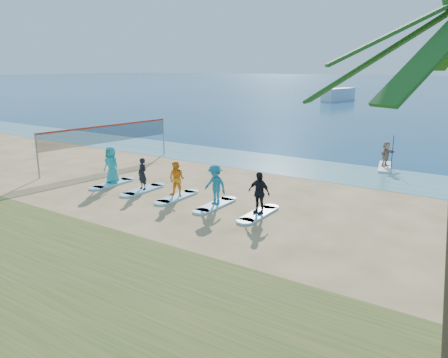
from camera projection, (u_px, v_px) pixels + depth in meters
The scene contains 16 objects.
ground at pixel (189, 213), 18.11m from camera, with size 600.00×600.00×0.00m, color tan.
shallow_water at pixel (296, 166), 26.55m from camera, with size 600.00×600.00×0.00m, color teal.
volleyball_net at pixel (107, 134), 26.56m from camera, with size 1.17×9.02×2.50m.
paddleboard at pixel (385, 167), 26.18m from camera, with size 0.70×3.00×0.12m, color silver.
paddleboarder at pixel (386, 154), 25.98m from camera, with size 1.37×0.44×1.47m, color tan.
boat_offshore_a at pixel (338, 100), 77.82m from camera, with size 2.14×8.23×2.14m, color silver.
surfboard_0 at pixel (113, 184), 22.52m from camera, with size 0.70×2.20×0.09m, color #A4EAFF.
student_0 at pixel (111, 165), 22.27m from camera, with size 0.92×0.60×1.89m, color teal.
surfboard_1 at pixel (143, 190), 21.36m from camera, with size 0.70×2.20×0.09m, color #A4EAFF.
student_1 at pixel (142, 174), 21.15m from camera, with size 0.56×0.37×1.54m, color black.
surfboard_2 at pixel (177, 197), 20.20m from camera, with size 0.70×2.20×0.09m, color #A4EAFF.
student_2 at pixel (177, 179), 19.98m from camera, with size 0.79×0.62×1.62m, color orange.
surfboard_3 at pixel (215, 205), 19.03m from camera, with size 0.70×2.20×0.09m, color #A4EAFF.
student_3 at pixel (215, 185), 18.80m from camera, with size 1.13×0.65×1.75m, color teal.
surfboard_4 at pixel (258, 214), 17.87m from camera, with size 0.70×2.20×0.09m, color #A4EAFF.
student_4 at pixel (259, 193), 17.64m from camera, with size 1.02×0.42×1.73m, color black.
Camera 1 is at (10.77, -13.46, 5.91)m, focal length 35.00 mm.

